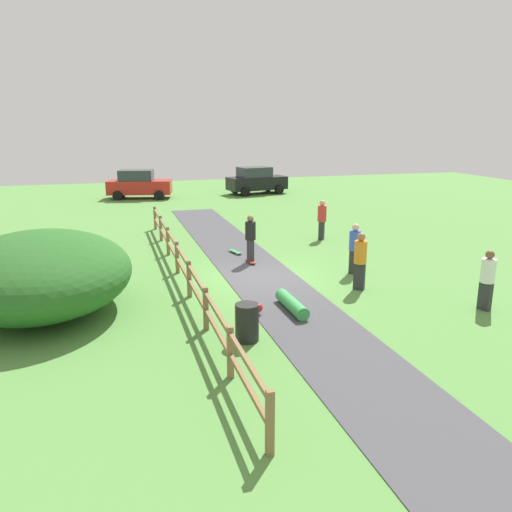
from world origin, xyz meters
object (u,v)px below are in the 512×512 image
Objects in this scene: bystander_blue at (355,246)px; bystander_white at (487,277)px; skateboard_loose at (235,252)px; bystander_red at (322,218)px; skater_fallen at (289,304)px; trash_bin at (247,322)px; bystander_orange at (360,258)px; bush_large at (41,273)px; parked_car_red at (139,184)px; skater_riding at (250,237)px; parked_car_black at (256,180)px.

bystander_white is (1.85, -4.16, -0.03)m from bystander_blue.
bystander_red is at bearing 17.85° from skateboard_loose.
bystander_red is at bearing 61.11° from skater_fallen.
bystander_orange is at bearing 32.01° from trash_bin.
bush_large is 3.32× the size of bystander_blue.
bystander_orange is 6.94m from bystander_red.
skater_fallen is at bearing 165.20° from bystander_white.
skater_fallen is (6.40, -1.94, -0.88)m from bush_large.
bystander_white reaches higher than skater_fallen.
parked_car_red reaches higher than skater_fallen.
bush_large is 9.13m from bystander_orange.
bystander_red reaches higher than bystander_blue.
skater_riding is 8.05m from bystander_white.
bystander_white is 0.38× the size of parked_car_black.
bystander_blue is at bearing 41.06° from trash_bin.
bystander_orange is 1.03× the size of bystander_blue.
bystander_orange is at bearing -58.52° from skater_riding.
bush_large is 3.42× the size of bystander_white.
bush_large is at bearing 164.07° from bystander_white.
bush_large reaches higher than bystander_white.
skateboard_loose is 5.02m from bystander_blue.
skateboard_loose is at bearing -81.24° from parked_car_red.
bush_large is 3.28× the size of skater_riding.
bystander_blue is (3.21, -3.76, 0.87)m from skateboard_loose.
bystander_blue is 0.39× the size of parked_car_black.
bush_large reaches higher than parked_car_black.
bystander_white is at bearing 1.23° from trash_bin.
trash_bin is 5.10m from bystander_orange.
bystander_orange is 0.40× the size of parked_car_red.
bystander_orange reaches higher than bystander_white.
bush_large is at bearing -175.00° from bystander_blue.
bystander_white is at bearing -14.80° from skater_fallen.
skater_fallen is 1.01× the size of bystander_white.
trash_bin is 1.09× the size of skateboard_loose.
skateboard_loose is (-0.20, 1.50, -0.91)m from skater_riding.
bystander_orange reaches higher than skater_riding.
skater_riding is 1.01× the size of bystander_red.
trash_bin is 0.52× the size of bystander_red.
bush_large is 1.29× the size of parked_car_black.
bystander_blue is (3.33, 2.79, 0.75)m from skater_fallen.
trash_bin is 0.53× the size of skater_fallen.
trash_bin is at bearing -88.10° from parked_car_red.
skater_riding reaches higher than skateboard_loose.
parked_car_black reaches higher than skater_fallen.
bystander_red reaches higher than skateboard_loose.
bystander_orange is 22.09m from parked_car_black.
bystander_orange is (2.37, -3.87, -0.01)m from skater_riding.
parked_car_black is at bearing 81.85° from bystander_orange.
skater_riding is 1.01× the size of bystander_blue.
skater_riding reaches higher than bystander_red.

